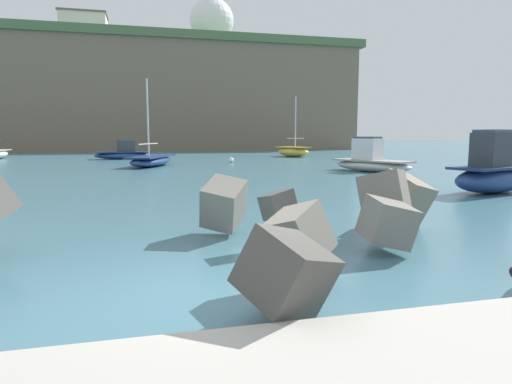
{
  "coord_description": "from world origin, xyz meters",
  "views": [
    {
      "loc": [
        -1.07,
        -6.31,
        2.3
      ],
      "look_at": [
        0.64,
        0.5,
        1.4
      ],
      "focal_mm": 31.21,
      "sensor_mm": 36.0,
      "label": 1
    }
  ],
  "objects_px": {
    "boat_far_left": "(493,173)",
    "mooring_buoy_middle": "(231,160)",
    "boat_mid_centre": "(293,151)",
    "boat_near_left": "(151,160)",
    "radar_dome": "(212,24)",
    "boat_near_right": "(371,161)",
    "boat_mid_right": "(123,153)",
    "station_building_central": "(84,32)"
  },
  "relations": [
    {
      "from": "boat_far_left",
      "to": "mooring_buoy_middle",
      "type": "xyz_separation_m",
      "value": [
        -6.47,
        21.59,
        -0.57
      ]
    },
    {
      "from": "boat_mid_centre",
      "to": "boat_far_left",
      "type": "xyz_separation_m",
      "value": [
        -1.9,
        -30.2,
        0.2
      ]
    },
    {
      "from": "boat_near_left",
      "to": "radar_dome",
      "type": "bearing_deg",
      "value": 76.69
    },
    {
      "from": "boat_near_right",
      "to": "boat_mid_right",
      "type": "bearing_deg",
      "value": 129.77
    },
    {
      "from": "boat_near_left",
      "to": "boat_mid_centre",
      "type": "relative_size",
      "value": 1.06
    },
    {
      "from": "boat_mid_centre",
      "to": "boat_near_right",
      "type": "bearing_deg",
      "value": -94.39
    },
    {
      "from": "boat_mid_right",
      "to": "radar_dome",
      "type": "distance_m",
      "value": 52.18
    },
    {
      "from": "station_building_central",
      "to": "boat_mid_right",
      "type": "bearing_deg",
      "value": -79.47
    },
    {
      "from": "station_building_central",
      "to": "radar_dome",
      "type": "bearing_deg",
      "value": 11.27
    },
    {
      "from": "boat_mid_centre",
      "to": "mooring_buoy_middle",
      "type": "height_order",
      "value": "boat_mid_centre"
    },
    {
      "from": "boat_mid_right",
      "to": "boat_far_left",
      "type": "xyz_separation_m",
      "value": [
        15.46,
        -29.69,
        0.22
      ]
    },
    {
      "from": "boat_mid_centre",
      "to": "boat_far_left",
      "type": "distance_m",
      "value": 30.26
    },
    {
      "from": "boat_mid_centre",
      "to": "boat_mid_right",
      "type": "height_order",
      "value": "boat_mid_centre"
    },
    {
      "from": "boat_mid_centre",
      "to": "mooring_buoy_middle",
      "type": "distance_m",
      "value": 12.01
    },
    {
      "from": "radar_dome",
      "to": "boat_near_left",
      "type": "bearing_deg",
      "value": -103.31
    },
    {
      "from": "radar_dome",
      "to": "station_building_central",
      "type": "height_order",
      "value": "radar_dome"
    },
    {
      "from": "boat_mid_centre",
      "to": "radar_dome",
      "type": "bearing_deg",
      "value": 92.52
    },
    {
      "from": "boat_far_left",
      "to": "station_building_central",
      "type": "distance_m",
      "value": 75.49
    },
    {
      "from": "boat_far_left",
      "to": "station_building_central",
      "type": "bearing_deg",
      "value": 108.22
    },
    {
      "from": "boat_near_right",
      "to": "station_building_central",
      "type": "xyz_separation_m",
      "value": [
        -23.24,
        58.73,
        19.3
      ]
    },
    {
      "from": "boat_far_left",
      "to": "mooring_buoy_middle",
      "type": "relative_size",
      "value": 10.62
    },
    {
      "from": "boat_near_left",
      "to": "radar_dome",
      "type": "distance_m",
      "value": 60.99
    },
    {
      "from": "boat_near_right",
      "to": "station_building_central",
      "type": "height_order",
      "value": "station_building_central"
    },
    {
      "from": "boat_far_left",
      "to": "boat_near_left",
      "type": "bearing_deg",
      "value": 124.4
    },
    {
      "from": "boat_near_left",
      "to": "mooring_buoy_middle",
      "type": "height_order",
      "value": "boat_near_left"
    },
    {
      "from": "boat_near_right",
      "to": "mooring_buoy_middle",
      "type": "relative_size",
      "value": 13.2
    },
    {
      "from": "mooring_buoy_middle",
      "to": "radar_dome",
      "type": "xyz_separation_m",
      "value": [
        6.45,
        52.31,
        23.36
      ]
    },
    {
      "from": "boat_near_right",
      "to": "mooring_buoy_middle",
      "type": "distance_m",
      "value": 12.94
    },
    {
      "from": "boat_mid_right",
      "to": "boat_far_left",
      "type": "distance_m",
      "value": 33.48
    },
    {
      "from": "boat_near_left",
      "to": "boat_mid_right",
      "type": "height_order",
      "value": "boat_near_left"
    },
    {
      "from": "boat_near_right",
      "to": "boat_far_left",
      "type": "distance_m",
      "value": 10.64
    },
    {
      "from": "mooring_buoy_middle",
      "to": "station_building_central",
      "type": "distance_m",
      "value": 54.21
    },
    {
      "from": "mooring_buoy_middle",
      "to": "station_building_central",
      "type": "bearing_deg",
      "value": 108.91
    },
    {
      "from": "boat_near_left",
      "to": "station_building_central",
      "type": "bearing_deg",
      "value": 101.05
    },
    {
      "from": "mooring_buoy_middle",
      "to": "radar_dome",
      "type": "height_order",
      "value": "radar_dome"
    },
    {
      "from": "boat_mid_centre",
      "to": "boat_far_left",
      "type": "bearing_deg",
      "value": -93.61
    },
    {
      "from": "boat_mid_centre",
      "to": "mooring_buoy_middle",
      "type": "relative_size",
      "value": 14.3
    },
    {
      "from": "boat_near_left",
      "to": "mooring_buoy_middle",
      "type": "bearing_deg",
      "value": 21.69
    },
    {
      "from": "boat_near_left",
      "to": "boat_far_left",
      "type": "bearing_deg",
      "value": -55.6
    },
    {
      "from": "boat_mid_right",
      "to": "radar_dome",
      "type": "relative_size",
      "value": 0.46
    },
    {
      "from": "mooring_buoy_middle",
      "to": "boat_far_left",
      "type": "bearing_deg",
      "value": -73.32
    },
    {
      "from": "boat_near_left",
      "to": "radar_dome",
      "type": "height_order",
      "value": "radar_dome"
    }
  ]
}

